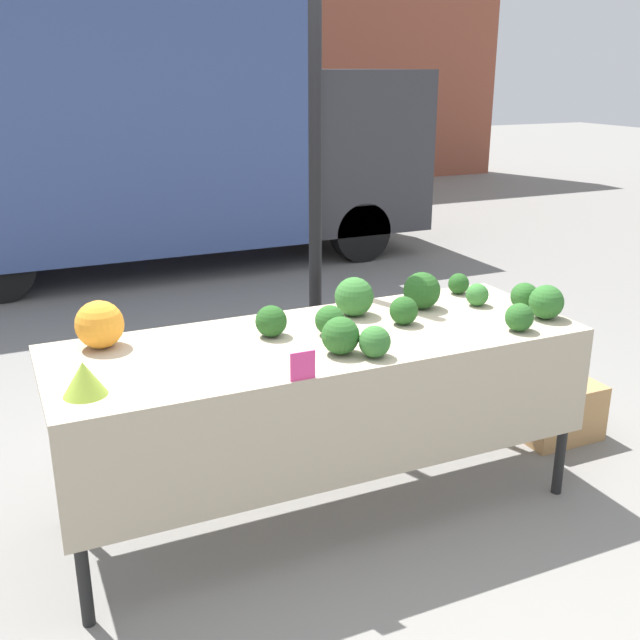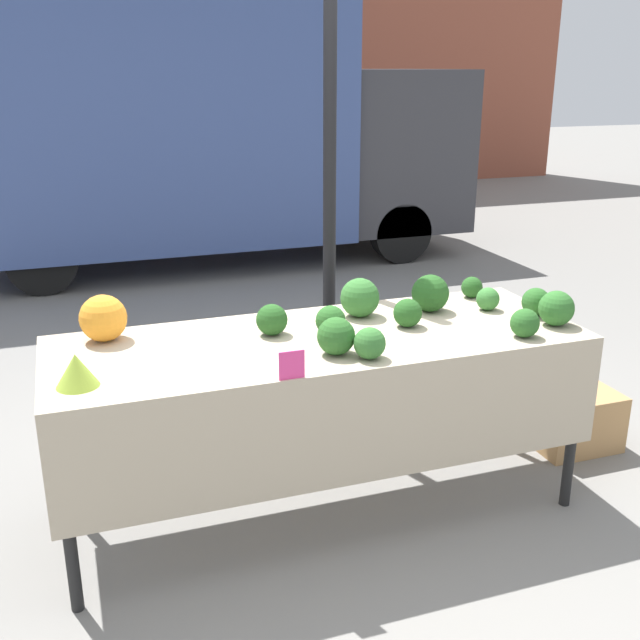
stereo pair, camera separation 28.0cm
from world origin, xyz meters
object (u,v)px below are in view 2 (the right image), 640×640
Objects in this scene: produce_crate at (572,418)px; parked_truck at (193,130)px; orange_cauliflower at (103,318)px; price_sign at (292,365)px.

parked_truck is at bearing 103.53° from produce_crate.
parked_truck is 26.15× the size of orange_cauliflower.
orange_cauliflower is at bearing 133.74° from price_sign.
orange_cauliflower is at bearing 176.99° from produce_crate.
price_sign is at bearing -46.26° from orange_cauliflower.
orange_cauliflower reaches higher than price_sign.
price_sign is (0.65, -0.68, -0.05)m from orange_cauliflower.
price_sign is at bearing -162.95° from produce_crate.
price_sign is 2.03m from produce_crate.
parked_truck is 4.96m from orange_cauliflower.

